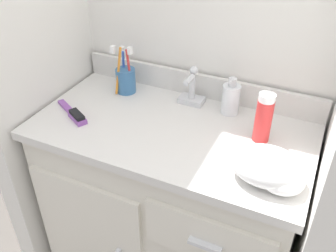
{
  "coord_description": "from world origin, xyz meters",
  "views": [
    {
      "loc": [
        0.42,
        -0.92,
        1.45
      ],
      "look_at": [
        0.0,
        -0.02,
        0.77
      ],
      "focal_mm": 40.0,
      "sensor_mm": 36.0,
      "label": 1
    }
  ],
  "objects": [
    {
      "name": "sink_faucet",
      "position": [
        0.0,
        0.17,
        0.8
      ],
      "size": [
        0.09,
        0.09,
        0.14
      ],
      "color": "silver",
      "rests_on": "vanity"
    },
    {
      "name": "wall_left",
      "position": [
        -0.51,
        0.0,
        1.1
      ],
      "size": [
        0.08,
        0.57,
        2.2
      ],
      "primitive_type": "cube",
      "color": "silver",
      "rests_on": "ground_plane"
    },
    {
      "name": "vanity",
      "position": [
        -0.0,
        -0.0,
        0.4
      ],
      "size": [
        0.91,
        0.5,
        0.75
      ],
      "color": "silver",
      "rests_on": "ground_plane"
    },
    {
      "name": "hand_towel",
      "position": [
        0.34,
        -0.12,
        0.8
      ],
      "size": [
        0.2,
        0.15,
        0.09
      ],
      "color": "white",
      "rests_on": "vanity"
    },
    {
      "name": "soap_dispenser",
      "position": [
        0.14,
        0.17,
        0.81
      ],
      "size": [
        0.06,
        0.06,
        0.14
      ],
      "color": "white",
      "rests_on": "vanity"
    },
    {
      "name": "backsplash",
      "position": [
        0.0,
        0.23,
        0.8
      ],
      "size": [
        0.91,
        0.02,
        0.09
      ],
      "color": "silver",
      "rests_on": "vanity"
    },
    {
      "name": "hairbrush",
      "position": [
        -0.32,
        -0.08,
        0.76
      ],
      "size": [
        0.17,
        0.11,
        0.03
      ],
      "rotation": [
        0.0,
        0.0,
        -0.5
      ],
      "color": "purple",
      "rests_on": "vanity"
    },
    {
      "name": "shaving_cream_can",
      "position": [
        0.28,
        0.06,
        0.83
      ],
      "size": [
        0.05,
        0.05,
        0.16
      ],
      "color": "red",
      "rests_on": "vanity"
    },
    {
      "name": "toothbrush_cup",
      "position": [
        -0.25,
        0.15,
        0.81
      ],
      "size": [
        0.07,
        0.09,
        0.2
      ],
      "color": "teal",
      "rests_on": "vanity"
    }
  ]
}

